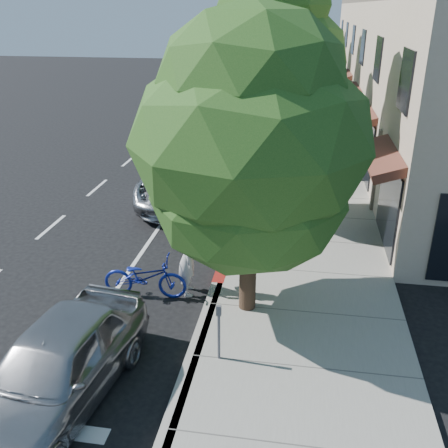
% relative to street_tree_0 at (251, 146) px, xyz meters
% --- Properties ---
extents(ground, '(120.00, 120.00, 0.00)m').
position_rel_street_tree_0_xyz_m(ground, '(-0.90, 2.00, -4.12)').
color(ground, black).
rests_on(ground, ground).
extents(sidewalk, '(4.60, 56.00, 0.15)m').
position_rel_street_tree_0_xyz_m(sidewalk, '(1.40, 10.00, -4.05)').
color(sidewalk, gray).
rests_on(sidewalk, ground).
extents(curb, '(0.30, 56.00, 0.15)m').
position_rel_street_tree_0_xyz_m(curb, '(-0.90, 10.00, -4.05)').
color(curb, '#9E998E').
rests_on(curb, ground).
extents(curb_red_segment, '(0.32, 4.00, 0.15)m').
position_rel_street_tree_0_xyz_m(curb_red_segment, '(-0.90, 3.00, -4.05)').
color(curb_red_segment, maroon).
rests_on(curb_red_segment, ground).
extents(storefront_building, '(10.00, 36.00, 7.00)m').
position_rel_street_tree_0_xyz_m(storefront_building, '(8.70, 20.00, -0.62)').
color(storefront_building, '#C8B19A').
rests_on(storefront_building, ground).
extents(street_tree_0, '(5.15, 5.15, 6.99)m').
position_rel_street_tree_0_xyz_m(street_tree_0, '(0.00, 0.00, 0.00)').
color(street_tree_0, black).
rests_on(street_tree_0, ground).
extents(street_tree_1, '(4.63, 4.63, 8.23)m').
position_rel_street_tree_0_xyz_m(street_tree_1, '(0.00, 6.00, 1.05)').
color(street_tree_1, black).
rests_on(street_tree_1, ground).
extents(street_tree_2, '(3.81, 3.81, 7.05)m').
position_rel_street_tree_0_xyz_m(street_tree_2, '(0.00, 12.00, 0.34)').
color(street_tree_2, black).
rests_on(street_tree_2, ground).
extents(street_tree_3, '(4.25, 4.25, 8.14)m').
position_rel_street_tree_0_xyz_m(street_tree_3, '(0.00, 18.00, 1.06)').
color(street_tree_3, black).
rests_on(street_tree_3, ground).
extents(street_tree_4, '(4.18, 4.18, 7.45)m').
position_rel_street_tree_0_xyz_m(street_tree_4, '(0.00, 24.00, 0.56)').
color(street_tree_4, black).
rests_on(street_tree_4, ground).
extents(street_tree_5, '(4.45, 4.45, 7.78)m').
position_rel_street_tree_0_xyz_m(street_tree_5, '(-0.00, 30.00, 0.75)').
color(street_tree_5, black).
rests_on(street_tree_5, ground).
extents(cyclist, '(0.64, 0.82, 2.00)m').
position_rel_street_tree_0_xyz_m(cyclist, '(-1.60, 0.66, -3.12)').
color(cyclist, silver).
rests_on(cyclist, ground).
extents(bicycle, '(2.14, 0.83, 1.11)m').
position_rel_street_tree_0_xyz_m(bicycle, '(-2.63, 0.31, -3.57)').
color(bicycle, navy).
rests_on(bicycle, ground).
extents(silver_suv, '(3.22, 6.74, 1.86)m').
position_rel_street_tree_0_xyz_m(silver_suv, '(-3.08, 7.50, -3.19)').
color(silver_suv, '#A9A9AD').
rests_on(silver_suv, ground).
extents(dark_sedan, '(1.86, 4.50, 1.45)m').
position_rel_street_tree_0_xyz_m(dark_sedan, '(-3.10, 11.00, -3.40)').
color(dark_sedan, black).
rests_on(dark_sedan, ground).
extents(white_pickup, '(3.19, 6.33, 1.76)m').
position_rel_street_tree_0_xyz_m(white_pickup, '(-2.35, 20.66, -3.24)').
color(white_pickup, white).
rests_on(white_pickup, ground).
extents(dark_suv_far, '(2.02, 4.66, 1.57)m').
position_rel_street_tree_0_xyz_m(dark_suv_far, '(-1.40, 23.73, -3.34)').
color(dark_suv_far, black).
rests_on(dark_suv_far, ground).
extents(near_car_a, '(2.47, 4.91, 1.61)m').
position_rel_street_tree_0_xyz_m(near_car_a, '(-3.10, -3.50, -3.32)').
color(near_car_a, '#9D9DA1').
rests_on(near_car_a, ground).
extents(pedestrian, '(1.21, 1.14, 1.98)m').
position_rel_street_tree_0_xyz_m(pedestrian, '(2.14, 13.39, -2.98)').
color(pedestrian, black).
rests_on(pedestrian, sidewalk).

